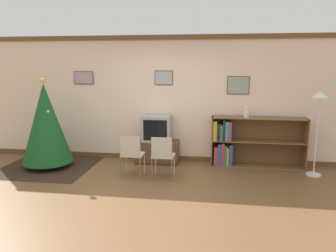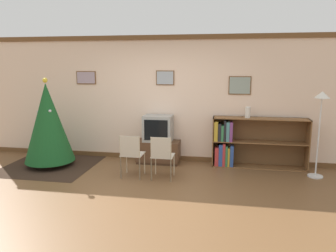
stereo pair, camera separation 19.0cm
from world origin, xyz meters
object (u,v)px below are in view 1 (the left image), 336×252
(christmas_tree, at_px, (46,123))
(television, at_px, (157,128))
(vase, at_px, (246,112))
(folding_chair_right, at_px, (163,155))
(standing_lamp, at_px, (319,111))
(bookshelf, at_px, (241,142))
(tv_console, at_px, (157,152))
(folding_chair_left, at_px, (132,154))

(christmas_tree, xyz_separation_m, television, (2.18, 0.61, -0.16))
(christmas_tree, relative_size, vase, 8.08)
(folding_chair_right, distance_m, standing_lamp, 3.00)
(folding_chair_right, xyz_separation_m, standing_lamp, (2.82, 0.66, 0.77))
(folding_chair_right, bearing_deg, standing_lamp, 13.13)
(television, bearing_deg, christmas_tree, -164.51)
(bookshelf, xyz_separation_m, vase, (0.09, -0.02, 0.65))
(tv_console, relative_size, folding_chair_right, 1.12)
(folding_chair_right, xyz_separation_m, vase, (1.56, 1.07, 0.67))
(television, relative_size, folding_chair_left, 0.73)
(christmas_tree, xyz_separation_m, tv_console, (2.18, 0.61, -0.67))
(tv_console, height_order, folding_chair_left, folding_chair_left)
(television, bearing_deg, bookshelf, 2.03)
(tv_console, distance_m, folding_chair_right, 1.10)
(vase, bearing_deg, folding_chair_left, -153.29)
(christmas_tree, xyz_separation_m, folding_chair_left, (1.89, -0.42, -0.44))
(bookshelf, height_order, vase, vase)
(bookshelf, relative_size, vase, 8.41)
(tv_console, bearing_deg, vase, 1.34)
(television, height_order, folding_chair_right, television)
(christmas_tree, distance_m, folding_chair_right, 2.55)
(tv_console, distance_m, television, 0.51)
(television, bearing_deg, standing_lamp, -6.77)
(television, xyz_separation_m, folding_chair_right, (0.29, -1.03, -0.28))
(folding_chair_right, height_order, bookshelf, bookshelf)
(christmas_tree, height_order, vase, christmas_tree)
(tv_console, bearing_deg, folding_chair_right, -74.31)
(folding_chair_right, height_order, vase, vase)
(folding_chair_left, relative_size, folding_chair_right, 1.00)
(christmas_tree, distance_m, tv_console, 2.36)
(folding_chair_left, relative_size, standing_lamp, 0.51)
(tv_console, bearing_deg, bookshelf, 1.95)
(tv_console, height_order, vase, vase)
(folding_chair_left, xyz_separation_m, bookshelf, (2.05, 1.09, 0.02))
(christmas_tree, relative_size, television, 3.02)
(television, height_order, folding_chair_left, television)
(television, height_order, bookshelf, television)
(television, height_order, vase, vase)
(television, relative_size, standing_lamp, 0.37)
(christmas_tree, bearing_deg, tv_console, 15.56)
(bookshelf, bearing_deg, standing_lamp, -17.67)
(christmas_tree, height_order, folding_chair_left, christmas_tree)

